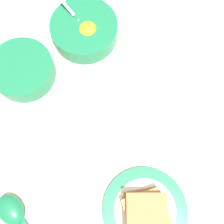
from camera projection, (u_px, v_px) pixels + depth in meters
ground_plane at (95, 114)px, 0.65m from camera, size 3.00×3.00×0.00m
egg_bowl at (84, 30)px, 0.69m from camera, size 0.18×0.18×0.08m
toast_plate at (145, 210)px, 0.58m from camera, size 0.19×0.19×0.02m
toast_sandwich at (146, 213)px, 0.55m from camera, size 0.12×0.11×0.05m
soup_spoon at (14, 215)px, 0.57m from camera, size 0.17×0.09×0.03m
congee_bowl at (23, 70)px, 0.65m from camera, size 0.16×0.16×0.05m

